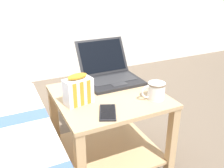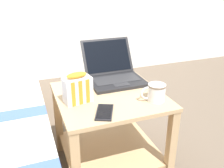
% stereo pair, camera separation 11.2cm
% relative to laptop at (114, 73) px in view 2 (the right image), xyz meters
% --- Properties ---
extents(ground_plane, '(8.00, 8.00, 0.00)m').
position_rel_laptop_xyz_m(ground_plane, '(-0.10, -0.19, -0.54)').
color(ground_plane, brown).
extents(bedside_table, '(0.58, 0.57, 0.49)m').
position_rel_laptop_xyz_m(bedside_table, '(-0.10, -0.19, -0.22)').
color(bedside_table, tan).
rests_on(bedside_table, ground_plane).
extents(laptop, '(0.33, 0.36, 0.23)m').
position_rel_laptop_xyz_m(laptop, '(0.00, 0.00, 0.00)').
color(laptop, black).
rests_on(laptop, bedside_table).
extents(mug_front_left, '(0.13, 0.09, 0.09)m').
position_rel_laptop_xyz_m(mug_front_left, '(0.10, -0.35, 0.00)').
color(mug_front_left, white).
rests_on(mug_front_left, bedside_table).
extents(snack_bag, '(0.15, 0.10, 0.16)m').
position_rel_laptop_xyz_m(snack_bag, '(-0.28, -0.22, 0.03)').
color(snack_bag, white).
rests_on(snack_bag, bedside_table).
extents(cell_phone, '(0.13, 0.17, 0.01)m').
position_rel_laptop_xyz_m(cell_phone, '(-0.19, -0.38, -0.04)').
color(cell_phone, black).
rests_on(cell_phone, bedside_table).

